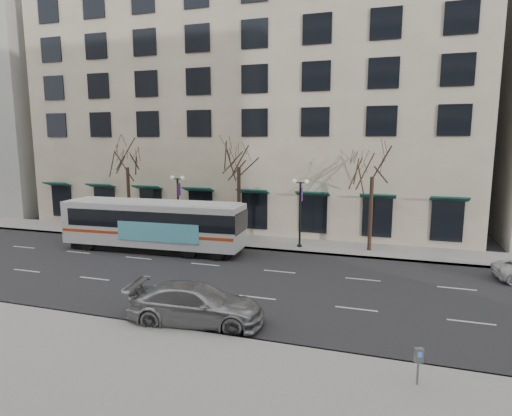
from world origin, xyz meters
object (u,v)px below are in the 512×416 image
at_px(tree_far_left, 127,156).
at_px(tree_far_mid, 239,155).
at_px(lamp_post_left, 178,204).
at_px(lamp_post_right, 300,210).
at_px(city_bus, 154,224).
at_px(pay_station, 418,358).
at_px(tree_far_right, 373,163).
at_px(silver_car, 196,304).

bearing_deg(tree_far_left, tree_far_mid, 0.00).
height_order(lamp_post_left, lamp_post_right, same).
bearing_deg(tree_far_left, city_bus, -40.79).
bearing_deg(pay_station, tree_far_left, 123.27).
bearing_deg(tree_far_right, tree_far_mid, 180.00).
bearing_deg(tree_far_right, pay_station, -82.02).
height_order(tree_far_mid, lamp_post_left, tree_far_mid).
bearing_deg(tree_far_right, lamp_post_right, -173.15).
bearing_deg(city_bus, lamp_post_left, 87.58).
bearing_deg(lamp_post_right, city_bus, -159.56).
bearing_deg(city_bus, tree_far_right, 13.61).
height_order(tree_far_left, tree_far_right, tree_far_left).
distance_m(lamp_post_left, lamp_post_right, 10.00).
bearing_deg(tree_far_mid, tree_far_right, -0.00).
height_order(tree_far_right, silver_car, tree_far_right).
relative_size(lamp_post_left, lamp_post_right, 1.00).
xyz_separation_m(tree_far_right, city_bus, (-14.99, -4.33, -4.43)).
bearing_deg(pay_station, lamp_post_right, 94.87).
height_order(tree_far_mid, lamp_post_right, tree_far_mid).
distance_m(tree_far_mid, city_bus, 8.23).
height_order(tree_far_right, lamp_post_right, tree_far_right).
xyz_separation_m(tree_far_mid, pay_station, (12.42, -17.30, -5.85)).
bearing_deg(silver_car, tree_far_mid, 5.74).
bearing_deg(pay_station, lamp_post_left, 117.13).
distance_m(tree_far_right, city_bus, 16.22).
bearing_deg(lamp_post_left, lamp_post_right, 0.00).
xyz_separation_m(city_bus, pay_station, (17.41, -12.97, -0.94)).
bearing_deg(tree_far_right, tree_far_left, 180.00).
distance_m(lamp_post_left, silver_car, 16.66).
relative_size(tree_far_mid, lamp_post_right, 1.64).
xyz_separation_m(tree_far_mid, silver_car, (3.37, -14.86, -6.03)).
bearing_deg(lamp_post_left, tree_far_left, 173.17).
relative_size(lamp_post_right, pay_station, 4.17).
distance_m(tree_far_right, pay_station, 18.27).
relative_size(tree_far_right, silver_car, 1.34).
bearing_deg(pay_station, city_bus, 124.23).
bearing_deg(city_bus, tree_far_mid, 38.45).
xyz_separation_m(tree_far_left, pay_station, (22.42, -17.30, -5.64)).
relative_size(tree_far_mid, city_bus, 0.63).
xyz_separation_m(tree_far_left, silver_car, (13.37, -14.86, -5.82)).
distance_m(tree_far_mid, silver_car, 16.39).
height_order(tree_far_left, lamp_post_right, tree_far_left).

